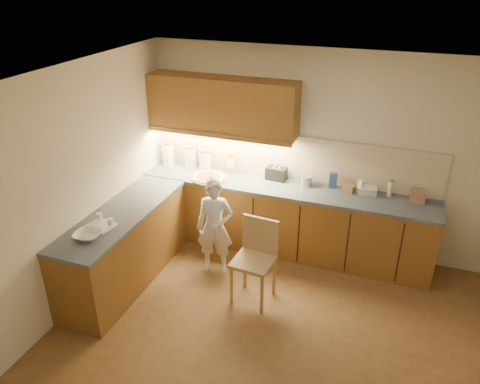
# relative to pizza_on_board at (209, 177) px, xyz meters

# --- Properties ---
(room) EXTENTS (4.54, 4.50, 2.62)m
(room) POSITION_rel_pizza_on_board_xyz_m (1.37, -1.58, 0.74)
(room) COLOR brown
(room) RESTS_ON ground
(l_counter) EXTENTS (3.77, 2.62, 0.92)m
(l_counter) POSITION_rel_pizza_on_board_xyz_m (0.45, -0.33, -0.48)
(l_counter) COLOR brown
(l_counter) RESTS_ON ground
(backsplash) EXTENTS (3.75, 0.02, 0.58)m
(backsplash) POSITION_rel_pizza_on_board_xyz_m (1.00, 0.41, 0.27)
(backsplash) COLOR beige
(backsplash) RESTS_ON l_counter
(upper_cabinets) EXTENTS (1.95, 0.36, 0.73)m
(upper_cabinets) POSITION_rel_pizza_on_board_xyz_m (0.10, 0.25, 0.91)
(upper_cabinets) COLOR brown
(upper_cabinets) RESTS_ON ground
(pizza_on_board) EXTENTS (0.45, 0.45, 0.18)m
(pizza_on_board) POSITION_rel_pizza_on_board_xyz_m (0.00, 0.00, 0.00)
(pizza_on_board) COLOR tan
(pizza_on_board) RESTS_ON l_counter
(child) EXTENTS (0.50, 0.38, 1.23)m
(child) POSITION_rel_pizza_on_board_xyz_m (0.35, -0.64, -0.33)
(child) COLOR silver
(child) RESTS_ON ground
(wooden_chair) EXTENTS (0.46, 0.46, 0.96)m
(wooden_chair) POSITION_rel_pizza_on_board_xyz_m (0.97, -0.94, -0.38)
(wooden_chair) COLOR tan
(wooden_chair) RESTS_ON ground
(mixing_bowl) EXTENTS (0.31, 0.31, 0.07)m
(mixing_bowl) POSITION_rel_pizza_on_board_xyz_m (-0.58, -1.77, 0.01)
(mixing_bowl) COLOR silver
(mixing_bowl) RESTS_ON l_counter
(canister_a) EXTENTS (0.17, 0.17, 0.34)m
(canister_a) POSITION_rel_pizza_on_board_xyz_m (-0.73, 0.26, 0.15)
(canister_a) COLOR white
(canister_a) RESTS_ON l_counter
(canister_b) EXTENTS (0.17, 0.17, 0.30)m
(canister_b) POSITION_rel_pizza_on_board_xyz_m (-0.40, 0.30, 0.13)
(canister_b) COLOR silver
(canister_b) RESTS_ON l_counter
(canister_c) EXTENTS (0.16, 0.16, 0.29)m
(canister_c) POSITION_rel_pizza_on_board_xyz_m (-0.18, 0.27, 0.13)
(canister_c) COLOR silver
(canister_c) RESTS_ON l_counter
(canister_d) EXTENTS (0.16, 0.16, 0.27)m
(canister_d) POSITION_rel_pizza_on_board_xyz_m (-0.17, 0.29, 0.11)
(canister_d) COLOR silver
(canister_d) RESTS_ON l_counter
(oil_jug) EXTENTS (0.13, 0.11, 0.34)m
(oil_jug) POSITION_rel_pizza_on_board_xyz_m (0.21, 0.30, 0.13)
(oil_jug) COLOR gold
(oil_jug) RESTS_ON l_counter
(toaster) EXTENTS (0.27, 0.17, 0.17)m
(toaster) POSITION_rel_pizza_on_board_xyz_m (0.83, 0.29, 0.06)
(toaster) COLOR black
(toaster) RESTS_ON l_counter
(steel_pot) EXTENTS (0.17, 0.17, 0.13)m
(steel_pot) POSITION_rel_pizza_on_board_xyz_m (1.23, 0.26, 0.05)
(steel_pot) COLOR #B8B8BD
(steel_pot) RESTS_ON l_counter
(blue_box) EXTENTS (0.10, 0.08, 0.19)m
(blue_box) POSITION_rel_pizza_on_board_xyz_m (1.57, 0.31, 0.08)
(blue_box) COLOR #325397
(blue_box) RESTS_ON l_counter
(card_box_a) EXTENTS (0.15, 0.12, 0.09)m
(card_box_a) POSITION_rel_pizza_on_board_xyz_m (1.77, 0.24, 0.03)
(card_box_a) COLOR #967250
(card_box_a) RESTS_ON l_counter
(white_bottle) EXTENTS (0.07, 0.07, 0.16)m
(white_bottle) POSITION_rel_pizza_on_board_xyz_m (1.91, 0.27, 0.06)
(white_bottle) COLOR white
(white_bottle) RESTS_ON l_counter
(flat_pack) EXTENTS (0.24, 0.18, 0.09)m
(flat_pack) POSITION_rel_pizza_on_board_xyz_m (1.99, 0.28, 0.02)
(flat_pack) COLOR white
(flat_pack) RESTS_ON l_counter
(tall_jar) EXTENTS (0.07, 0.07, 0.21)m
(tall_jar) POSITION_rel_pizza_on_board_xyz_m (2.26, 0.29, 0.09)
(tall_jar) COLOR silver
(tall_jar) RESTS_ON l_counter
(card_box_b) EXTENTS (0.17, 0.14, 0.13)m
(card_box_b) POSITION_rel_pizza_on_board_xyz_m (2.58, 0.27, 0.05)
(card_box_b) COLOR tan
(card_box_b) RESTS_ON l_counter
(dough_cloth) EXTENTS (0.33, 0.28, 0.02)m
(dough_cloth) POSITION_rel_pizza_on_board_xyz_m (-0.59, -1.53, -0.01)
(dough_cloth) COLOR white
(dough_cloth) RESTS_ON l_counter
(spice_jar_a) EXTENTS (0.07, 0.07, 0.09)m
(spice_jar_a) POSITION_rel_pizza_on_board_xyz_m (-0.68, -1.42, 0.02)
(spice_jar_a) COLOR white
(spice_jar_a) RESTS_ON l_counter
(spice_jar_b) EXTENTS (0.08, 0.08, 0.09)m
(spice_jar_b) POSITION_rel_pizza_on_board_xyz_m (-0.50, -1.48, 0.02)
(spice_jar_b) COLOR white
(spice_jar_b) RESTS_ON l_counter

